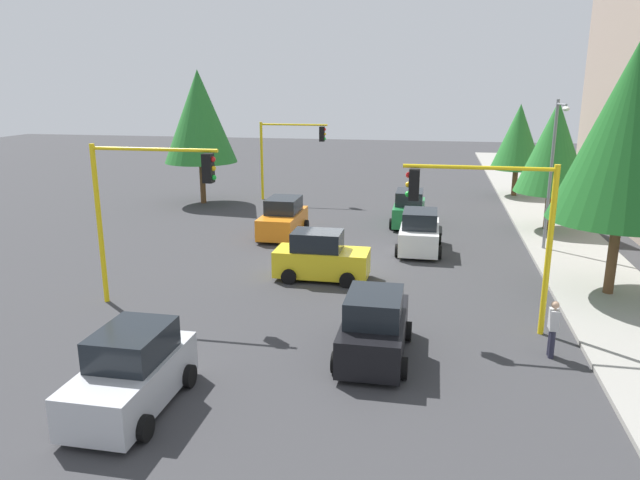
{
  "coord_description": "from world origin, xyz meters",
  "views": [
    {
      "loc": [
        24.19,
        3.93,
        7.62
      ],
      "look_at": [
        0.44,
        -0.69,
        1.2
      ],
      "focal_mm": 32.94,
      "sensor_mm": 36.0,
      "label": 1
    }
  ],
  "objects_px": {
    "traffic_signal_near_left": "(489,214)",
    "car_silver": "(132,373)",
    "car_green": "(409,209)",
    "tree_roadside_mid": "(555,147)",
    "pedestrian_crossing": "(553,327)",
    "street_lamp_curbside": "(554,160)",
    "car_yellow": "(321,257)",
    "tree_roadside_near": "(629,133)",
    "car_white": "(420,232)",
    "traffic_signal_near_right": "(145,194)",
    "car_black": "(374,327)",
    "car_orange": "(283,219)",
    "tree_opposite_side": "(199,117)",
    "tree_roadside_far": "(518,137)",
    "traffic_signal_far_right": "(289,145)"
  },
  "relations": [
    {
      "from": "traffic_signal_near_left",
      "to": "car_black",
      "type": "distance_m",
      "value": 5.02
    },
    {
      "from": "car_white",
      "to": "car_black",
      "type": "relative_size",
      "value": 0.99
    },
    {
      "from": "car_black",
      "to": "tree_roadside_far",
      "type": "bearing_deg",
      "value": 165.22
    },
    {
      "from": "tree_roadside_near",
      "to": "tree_roadside_mid",
      "type": "relative_size",
      "value": 1.33
    },
    {
      "from": "tree_opposite_side",
      "to": "car_black",
      "type": "distance_m",
      "value": 25.07
    },
    {
      "from": "tree_roadside_near",
      "to": "car_white",
      "type": "bearing_deg",
      "value": -124.86
    },
    {
      "from": "car_green",
      "to": "car_yellow",
      "type": "bearing_deg",
      "value": -16.59
    },
    {
      "from": "traffic_signal_near_left",
      "to": "car_silver",
      "type": "xyz_separation_m",
      "value": [
        6.46,
        -8.62,
        -2.91
      ]
    },
    {
      "from": "car_green",
      "to": "tree_roadside_mid",
      "type": "bearing_deg",
      "value": 88.17
    },
    {
      "from": "pedestrian_crossing",
      "to": "tree_roadside_far",
      "type": "bearing_deg",
      "value": 175.55
    },
    {
      "from": "car_orange",
      "to": "pedestrian_crossing",
      "type": "distance_m",
      "value": 16.47
    },
    {
      "from": "car_green",
      "to": "pedestrian_crossing",
      "type": "xyz_separation_m",
      "value": [
        15.88,
        4.8,
        0.01
      ]
    },
    {
      "from": "car_orange",
      "to": "pedestrian_crossing",
      "type": "height_order",
      "value": "car_orange"
    },
    {
      "from": "traffic_signal_near_right",
      "to": "car_black",
      "type": "height_order",
      "value": "traffic_signal_near_right"
    },
    {
      "from": "street_lamp_curbside",
      "to": "tree_roadside_near",
      "type": "xyz_separation_m",
      "value": [
        5.61,
        1.3,
        1.64
      ]
    },
    {
      "from": "tree_roadside_near",
      "to": "car_yellow",
      "type": "height_order",
      "value": "tree_roadside_near"
    },
    {
      "from": "car_green",
      "to": "car_silver",
      "type": "distance_m",
      "value": 21.45
    },
    {
      "from": "traffic_signal_near_right",
      "to": "tree_roadside_far",
      "type": "relative_size",
      "value": 0.89
    },
    {
      "from": "traffic_signal_near_left",
      "to": "car_yellow",
      "type": "distance_m",
      "value": 7.77
    },
    {
      "from": "tree_roadside_near",
      "to": "car_yellow",
      "type": "xyz_separation_m",
      "value": [
        0.0,
        -10.85,
        -5.1
      ]
    },
    {
      "from": "traffic_signal_far_right",
      "to": "street_lamp_curbside",
      "type": "distance_m",
      "value": 18.11
    },
    {
      "from": "traffic_signal_near_left",
      "to": "street_lamp_curbside",
      "type": "height_order",
      "value": "street_lamp_curbside"
    },
    {
      "from": "traffic_signal_near_right",
      "to": "tree_roadside_near",
      "type": "height_order",
      "value": "tree_roadside_near"
    },
    {
      "from": "tree_roadside_near",
      "to": "tree_roadside_far",
      "type": "relative_size",
      "value": 1.43
    },
    {
      "from": "street_lamp_curbside",
      "to": "car_yellow",
      "type": "relative_size",
      "value": 1.86
    },
    {
      "from": "traffic_signal_near_right",
      "to": "tree_roadside_far",
      "type": "distance_m",
      "value": 28.41
    },
    {
      "from": "traffic_signal_near_right",
      "to": "car_green",
      "type": "relative_size",
      "value": 1.39
    },
    {
      "from": "tree_roadside_far",
      "to": "car_silver",
      "type": "height_order",
      "value": "tree_roadside_far"
    },
    {
      "from": "car_orange",
      "to": "car_black",
      "type": "distance_m",
      "value": 14.46
    },
    {
      "from": "car_white",
      "to": "car_yellow",
      "type": "bearing_deg",
      "value": -37.48
    },
    {
      "from": "tree_roadside_near",
      "to": "tree_roadside_mid",
      "type": "height_order",
      "value": "tree_roadside_near"
    },
    {
      "from": "street_lamp_curbside",
      "to": "car_yellow",
      "type": "distance_m",
      "value": 11.6
    },
    {
      "from": "car_yellow",
      "to": "car_white",
      "type": "height_order",
      "value": "same"
    },
    {
      "from": "traffic_signal_far_right",
      "to": "car_white",
      "type": "xyz_separation_m",
      "value": [
        11.07,
        9.05,
        -2.82
      ]
    },
    {
      "from": "tree_roadside_mid",
      "to": "car_yellow",
      "type": "bearing_deg",
      "value": -45.99
    },
    {
      "from": "car_yellow",
      "to": "street_lamp_curbside",
      "type": "bearing_deg",
      "value": 120.43
    },
    {
      "from": "tree_roadside_near",
      "to": "car_green",
      "type": "height_order",
      "value": "tree_roadside_near"
    },
    {
      "from": "tree_roadside_far",
      "to": "street_lamp_curbside",
      "type": "bearing_deg",
      "value": -1.19
    },
    {
      "from": "street_lamp_curbside",
      "to": "car_black",
      "type": "bearing_deg",
      "value": -28.82
    },
    {
      "from": "traffic_signal_near_right",
      "to": "car_yellow",
      "type": "distance_m",
      "value": 7.37
    },
    {
      "from": "tree_opposite_side",
      "to": "car_orange",
      "type": "height_order",
      "value": "tree_opposite_side"
    },
    {
      "from": "street_lamp_curbside",
      "to": "car_orange",
      "type": "distance_m",
      "value": 13.29
    },
    {
      "from": "traffic_signal_near_left",
      "to": "traffic_signal_near_right",
      "type": "height_order",
      "value": "traffic_signal_near_right"
    },
    {
      "from": "tree_opposite_side",
      "to": "car_green",
      "type": "relative_size",
      "value": 2.1
    },
    {
      "from": "car_green",
      "to": "car_silver",
      "type": "xyz_separation_m",
      "value": [
        20.69,
        -5.68,
        0.0
      ]
    },
    {
      "from": "street_lamp_curbside",
      "to": "car_green",
      "type": "xyz_separation_m",
      "value": [
        -4.62,
        -6.5,
        -3.45
      ]
    },
    {
      "from": "car_silver",
      "to": "pedestrian_crossing",
      "type": "bearing_deg",
      "value": 114.66
    },
    {
      "from": "tree_roadside_far",
      "to": "pedestrian_crossing",
      "type": "xyz_separation_m",
      "value": [
        25.64,
        -2.0,
        -3.26
      ]
    },
    {
      "from": "car_white",
      "to": "car_black",
      "type": "xyz_separation_m",
      "value": [
        11.53,
        -0.94,
        -0.0
      ]
    },
    {
      "from": "street_lamp_curbside",
      "to": "car_orange",
      "type": "bearing_deg",
      "value": -94.09
    }
  ]
}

